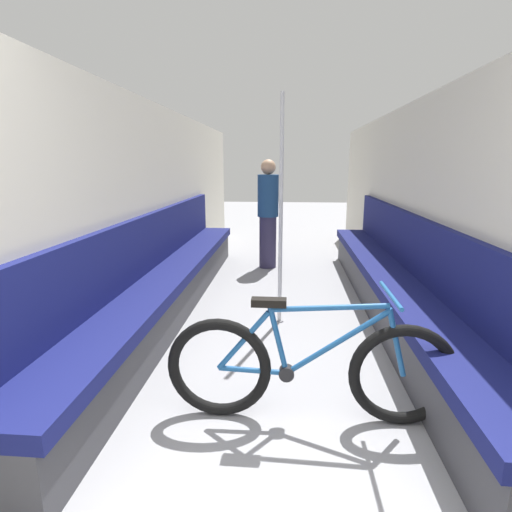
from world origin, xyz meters
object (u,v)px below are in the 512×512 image
(bicycle, at_px, (309,369))
(passenger_standing, at_px, (268,213))
(grab_pole_near, at_px, (281,217))
(bench_seat_row_right, at_px, (395,287))
(bench_seat_row_left, at_px, (168,282))

(bicycle, relative_size, passenger_standing, 1.09)
(bicycle, xyz_separation_m, passenger_standing, (-0.43, 3.58, 0.47))
(grab_pole_near, distance_m, passenger_standing, 2.10)
(bench_seat_row_right, distance_m, passenger_standing, 2.38)
(grab_pole_near, bearing_deg, bench_seat_row_left, 171.28)
(bench_seat_row_right, distance_m, bicycle, 1.91)
(bench_seat_row_left, height_order, passenger_standing, passenger_standing)
(bench_seat_row_left, xyz_separation_m, bicycle, (1.35, -1.68, 0.01))
(grab_pole_near, bearing_deg, passenger_standing, 96.16)
(bicycle, bearing_deg, bench_seat_row_left, 132.28)
(bicycle, xyz_separation_m, grab_pole_near, (-0.21, 1.50, 0.69))
(bench_seat_row_right, height_order, bicycle, bench_seat_row_right)
(bench_seat_row_left, relative_size, passenger_standing, 3.27)
(grab_pole_near, relative_size, passenger_standing, 1.35)
(bench_seat_row_left, relative_size, grab_pole_near, 2.42)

